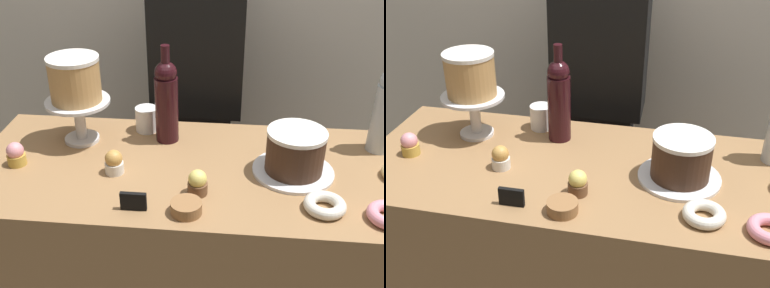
# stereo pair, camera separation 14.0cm
# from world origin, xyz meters

# --- Properties ---
(display_counter) EXTENTS (1.36, 0.60, 0.92)m
(display_counter) POSITION_xyz_m (0.00, 0.00, 0.46)
(display_counter) COLOR #997047
(display_counter) RESTS_ON ground_plane
(cake_stand_pedestal) EXTENTS (0.21, 0.21, 0.15)m
(cake_stand_pedestal) POSITION_xyz_m (-0.38, 0.13, 1.02)
(cake_stand_pedestal) COLOR silver
(cake_stand_pedestal) RESTS_ON display_counter
(white_layer_cake) EXTENTS (0.16, 0.16, 0.14)m
(white_layer_cake) POSITION_xyz_m (-0.38, 0.13, 1.14)
(white_layer_cake) COLOR tan
(white_layer_cake) RESTS_ON cake_stand_pedestal
(silver_serving_platter) EXTENTS (0.24, 0.24, 0.01)m
(silver_serving_platter) POSITION_xyz_m (0.30, 0.00, 0.92)
(silver_serving_platter) COLOR white
(silver_serving_platter) RESTS_ON display_counter
(chocolate_round_cake) EXTENTS (0.17, 0.17, 0.13)m
(chocolate_round_cake) POSITION_xyz_m (0.30, 0.00, 0.99)
(chocolate_round_cake) COLOR #3D2619
(chocolate_round_cake) RESTS_ON silver_serving_platter
(wine_bottle_dark_red) EXTENTS (0.08, 0.08, 0.33)m
(wine_bottle_dark_red) POSITION_xyz_m (-0.10, 0.17, 1.06)
(wine_bottle_dark_red) COLOR black
(wine_bottle_dark_red) RESTS_ON display_counter
(cupcake_caramel) EXTENTS (0.06, 0.06, 0.07)m
(cupcake_caramel) POSITION_xyz_m (-0.23, -0.05, 0.95)
(cupcake_caramel) COLOR white
(cupcake_caramel) RESTS_ON display_counter
(cupcake_strawberry) EXTENTS (0.06, 0.06, 0.07)m
(cupcake_strawberry) POSITION_xyz_m (-0.53, -0.04, 0.95)
(cupcake_strawberry) COLOR gold
(cupcake_strawberry) RESTS_ON display_counter
(cupcake_lemon) EXTENTS (0.06, 0.06, 0.07)m
(cupcake_lemon) POSITION_xyz_m (0.03, -0.14, 0.95)
(cupcake_lemon) COLOR brown
(cupcake_lemon) RESTS_ON display_counter
(donut_sugar) EXTENTS (0.11, 0.11, 0.03)m
(donut_sugar) POSITION_xyz_m (0.37, -0.18, 0.93)
(donut_sugar) COLOR silver
(donut_sugar) RESTS_ON display_counter
(donut_pink) EXTENTS (0.11, 0.11, 0.03)m
(donut_pink) POSITION_xyz_m (0.53, -0.20, 0.93)
(donut_pink) COLOR pink
(donut_pink) RESTS_ON display_counter
(cookie_stack) EXTENTS (0.08, 0.08, 0.03)m
(cookie_stack) POSITION_xyz_m (0.01, -0.23, 0.93)
(cookie_stack) COLOR olive
(cookie_stack) RESTS_ON display_counter
(price_sign_chalkboard) EXTENTS (0.07, 0.01, 0.05)m
(price_sign_chalkboard) POSITION_xyz_m (-0.13, -0.23, 0.94)
(price_sign_chalkboard) COLOR black
(price_sign_chalkboard) RESTS_ON display_counter
(coffee_cup_ceramic) EXTENTS (0.08, 0.08, 0.08)m
(coffee_cup_ceramic) POSITION_xyz_m (-0.18, 0.22, 0.96)
(coffee_cup_ceramic) COLOR white
(coffee_cup_ceramic) RESTS_ON display_counter
(barista_figure) EXTENTS (0.36, 0.22, 1.60)m
(barista_figure) POSITION_xyz_m (-0.04, 0.57, 0.84)
(barista_figure) COLOR black
(barista_figure) RESTS_ON ground_plane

